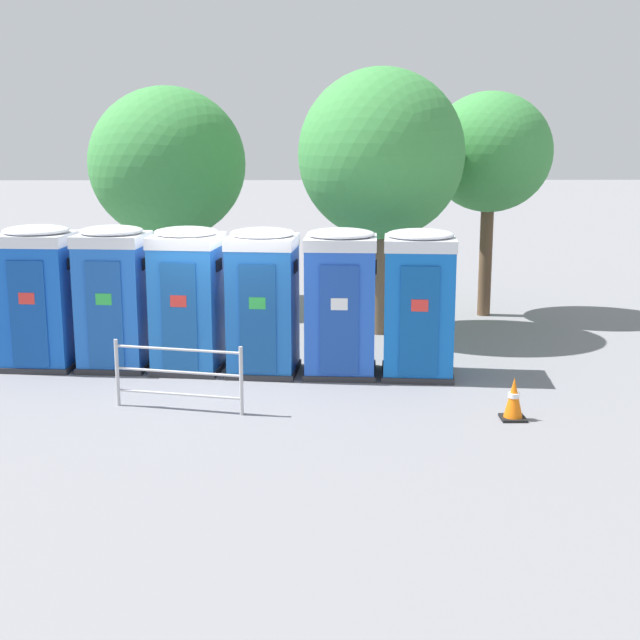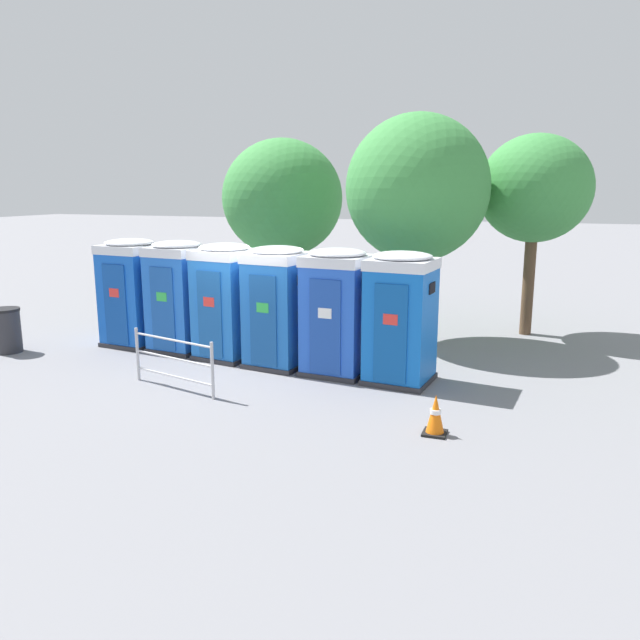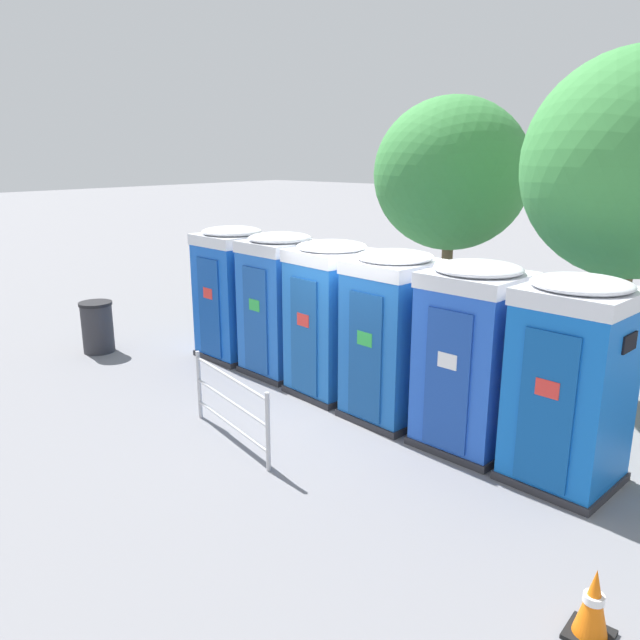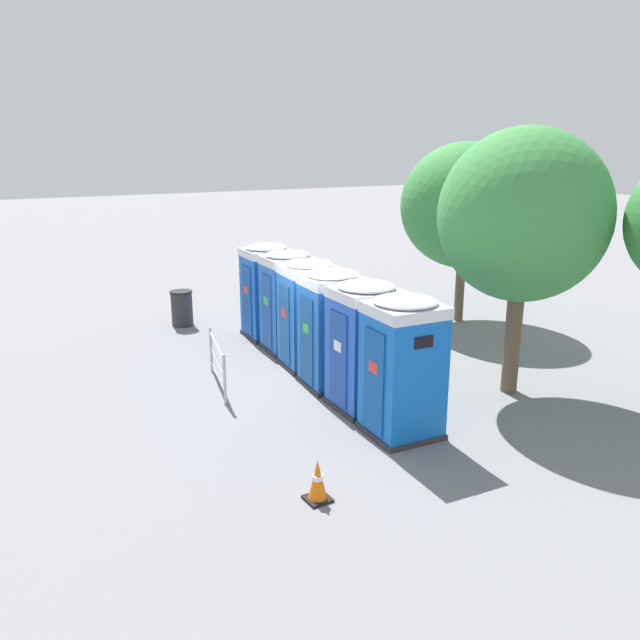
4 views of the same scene
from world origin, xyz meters
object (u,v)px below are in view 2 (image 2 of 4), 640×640
Objects in this scene: portapotty_5 at (401,317)px; street_tree_2 at (417,189)px; event_barrier at (173,360)px; portapotty_2 at (226,301)px; trash_can at (7,330)px; street_tree_1 at (535,190)px; traffic_cone at (435,415)px; street_tree_0 at (282,198)px; portapotty_3 at (278,306)px; portapotty_1 at (179,296)px; portapotty_4 at (337,311)px; portapotty_0 at (132,292)px.

street_tree_2 reaches higher than portapotty_5.
street_tree_2 is 6.93m from event_barrier.
portapotty_2 is 5.18m from trash_can.
street_tree_1 reaches higher than traffic_cone.
portapotty_5 is 0.47× the size of street_tree_2.
street_tree_0 is 7.43m from street_tree_1.
portapotty_3 is 4.46m from street_tree_2.
portapotty_1 is at bearing 171.41° from portapotty_2.
trash_can is (-11.09, -5.98, -3.14)m from street_tree_1.
street_tree_2 reaches higher than portapotty_2.
portapotty_4 is at bearing 7.67° from trash_can.
street_tree_2 is at bearing 56.16° from event_barrier.
event_barrier is at bearing -130.69° from street_tree_1.
event_barrier is at bearing -119.23° from portapotty_3.
street_tree_2 reaches higher than portapotty_1.
portapotty_3 is 0.51× the size of street_tree_1.
portapotty_3 is (3.98, -0.49, 0.00)m from portapotty_0.
portapotty_1 is 6.05m from street_tree_2.
portapotty_5 is 0.51× the size of street_tree_1.
portapotty_3 is 1.00× the size of portapotty_4.
portapotty_3 is 2.68m from portapotty_5.
street_tree_0 is at bearing 112.30° from portapotty_3.
portapotty_5 is 9.01m from trash_can.
portapotty_3 is 0.47× the size of street_tree_2.
street_tree_2 is at bearing 25.86° from trash_can.
portapotty_2 is at bearing 173.88° from portapotty_5.
portapotty_5 is 3.97× the size of traffic_cone.
portapotty_1 and portapotty_5 have the same top height.
portapotty_4 is 0.47× the size of street_tree_2.
trash_can is 1.60× the size of traffic_cone.
portapotty_3 is 4.72m from traffic_cone.
portapotty_1 is 0.47× the size of street_tree_2.
street_tree_2 reaches higher than street_tree_0.
event_barrier is (1.31, -8.24, -2.81)m from street_tree_0.
portapotty_0 is 3.89m from event_barrier.
portapotty_3 is at bearing -8.54° from portapotty_1.
portapotty_3 is 1.34m from portapotty_4.
portapotty_3 is at bearing -134.76° from street_tree_1.
portapotty_5 is at bearing 26.24° from event_barrier.
portapotty_1 is 1.27× the size of event_barrier.
portapotty_4 is at bearing -7.09° from portapotty_1.
street_tree_1 is at bearing 26.42° from portapotty_0.
street_tree_1 is (2.15, 5.09, 2.37)m from portapotty_5.
portapotty_0 is at bearing -157.95° from street_tree_2.
portapotty_1 and portapotty_2 have the same top height.
street_tree_2 is 6.76m from traffic_cone.
portapotty_1 is at bearing 171.46° from portapotty_3.
street_tree_1 is at bearing 28.33° from trash_can.
portapotty_3 is (2.65, -0.40, 0.00)m from portapotty_1.
portapotty_0 is 6.68m from portapotty_5.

